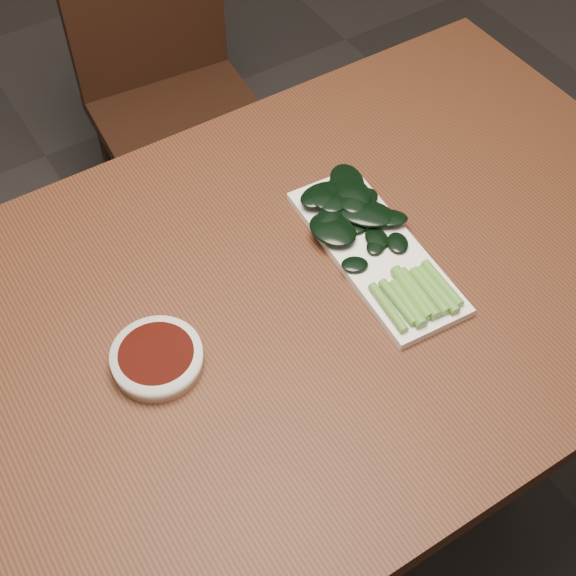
# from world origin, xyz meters

# --- Properties ---
(ground) EXTENTS (6.00, 6.00, 0.00)m
(ground) POSITION_xyz_m (0.00, 0.00, 0.00)
(ground) COLOR #2B2929
(ground) RESTS_ON ground
(table) EXTENTS (1.40, 0.80, 0.75)m
(table) POSITION_xyz_m (0.00, 0.00, 0.68)
(table) COLOR #472414
(table) RESTS_ON ground
(chair_far) EXTENTS (0.40, 0.40, 0.89)m
(chair_far) POSITION_xyz_m (0.23, 0.83, 0.49)
(chair_far) COLOR black
(chair_far) RESTS_ON ground
(sauce_bowl) EXTENTS (0.12, 0.12, 0.03)m
(sauce_bowl) POSITION_xyz_m (-0.18, -0.00, 0.77)
(sauce_bowl) COLOR white
(sauce_bowl) RESTS_ON table
(serving_plate) EXTENTS (0.15, 0.34, 0.01)m
(serving_plate) POSITION_xyz_m (0.18, -0.00, 0.76)
(serving_plate) COLOR white
(serving_plate) RESTS_ON table
(gai_lan) EXTENTS (0.16, 0.33, 0.02)m
(gai_lan) POSITION_xyz_m (0.18, 0.02, 0.78)
(gai_lan) COLOR #589232
(gai_lan) RESTS_ON serving_plate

